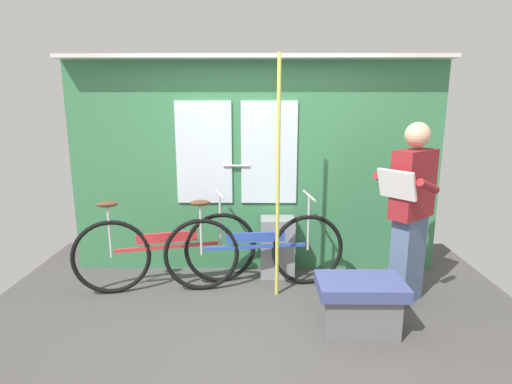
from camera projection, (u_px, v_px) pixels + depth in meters
ground_plane at (254, 330)px, 3.46m from camera, size 5.02×4.22×0.04m
train_door_wall at (254, 163)px, 4.46m from camera, size 4.02×0.28×2.33m
bicycle_near_door at (255, 250)px, 4.14m from camera, size 1.82×0.44×0.96m
bicycle_leaning_behind at (167, 250)px, 4.12m from camera, size 1.79×0.60×0.96m
passenger_reading_newspaper at (411, 210)px, 3.75m from camera, size 0.62×0.60×1.69m
trash_bin_by_wall at (277, 247)px, 4.44m from camera, size 0.36×0.28×0.65m
handrail_pole at (278, 181)px, 3.81m from camera, size 0.04×0.04×2.29m
bench_seat_corner at (359, 304)px, 3.36m from camera, size 0.70×0.44×0.45m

